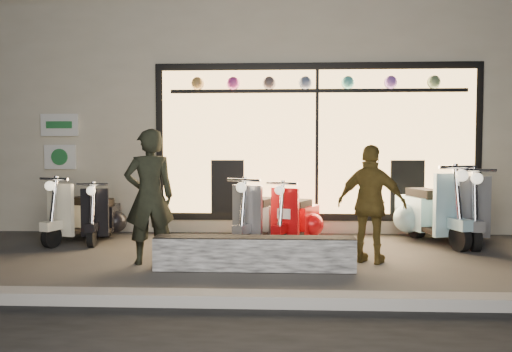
% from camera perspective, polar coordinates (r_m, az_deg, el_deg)
% --- Properties ---
extents(ground, '(40.00, 40.00, 0.00)m').
position_cam_1_polar(ground, '(6.62, 1.16, -9.39)').
color(ground, '#383533').
rests_on(ground, ground).
extents(kerb, '(40.00, 0.25, 0.12)m').
position_cam_1_polar(kerb, '(4.67, 0.51, -13.94)').
color(kerb, slate).
rests_on(kerb, ground).
extents(shop_building, '(10.20, 6.23, 4.20)m').
position_cam_1_polar(shop_building, '(11.47, 1.83, 6.40)').
color(shop_building, beige).
rests_on(shop_building, ground).
extents(graffiti_barrier, '(2.36, 0.28, 0.40)m').
position_cam_1_polar(graffiti_barrier, '(5.95, -0.19, -8.84)').
color(graffiti_barrier, black).
rests_on(graffiti_barrier, ground).
extents(scooter_silver, '(0.75, 1.36, 0.98)m').
position_cam_1_polar(scooter_silver, '(7.56, 0.57, -4.81)').
color(scooter_silver, black).
rests_on(scooter_silver, ground).
extents(scooter_red, '(0.76, 1.27, 0.93)m').
position_cam_1_polar(scooter_red, '(7.66, 4.78, -4.87)').
color(scooter_red, black).
rests_on(scooter_red, ground).
extents(scooter_black, '(0.48, 1.26, 0.90)m').
position_cam_1_polar(scooter_black, '(8.30, -17.10, -4.48)').
color(scooter_black, black).
rests_on(scooter_black, ground).
extents(scooter_cream, '(0.70, 1.36, 0.97)m').
position_cam_1_polar(scooter_cream, '(8.36, -19.09, -4.24)').
color(scooter_cream, black).
rests_on(scooter_cream, ground).
extents(scooter_blue, '(0.81, 1.61, 1.15)m').
position_cam_1_polar(scooter_blue, '(8.23, 18.93, -3.86)').
color(scooter_blue, black).
rests_on(scooter_blue, ground).
extents(scooter_grey, '(0.62, 1.56, 1.11)m').
position_cam_1_polar(scooter_grey, '(8.40, 22.53, -3.91)').
color(scooter_grey, black).
rests_on(scooter_grey, ground).
extents(man, '(0.72, 0.61, 1.68)m').
position_cam_1_polar(man, '(6.35, -12.07, -2.31)').
color(man, black).
rests_on(man, ground).
extents(woman, '(0.94, 0.71, 1.49)m').
position_cam_1_polar(woman, '(6.41, 13.04, -3.14)').
color(woman, brown).
rests_on(woman, ground).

